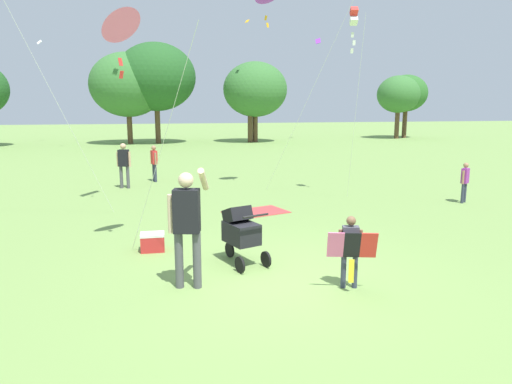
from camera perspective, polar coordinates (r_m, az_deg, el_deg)
The scene contains 12 objects.
ground_plane at distance 7.62m, azimuth 2.44°, elevation -10.54°, with size 120.00×120.00×0.00m, color #75994C.
treeline_distant at distance 33.72m, azimuth -12.26°, elevation 12.52°, with size 39.52×5.78×6.88m.
child_with_butterfly_kite at distance 7.16m, azimuth 11.47°, elevation -6.49°, with size 0.74×0.44×1.12m.
person_adult_flyer at distance 7.02m, azimuth -8.43°, elevation -3.32°, with size 0.65×0.54×1.86m.
stroller at distance 8.12m, azimuth -1.88°, elevation -4.65°, with size 0.77×1.11×1.03m.
kite_adult_black at distance 9.04m, azimuth -16.15°, elevation 18.87°, with size 1.69×2.45×4.43m.
kite_green_novelty at distance 14.23m, azimuth 11.87°, elevation 19.96°, with size 0.36×1.48×5.43m.
person_red_shirt at distance 14.35m, azimuth 24.17°, elevation 1.44°, with size 0.31×0.27×1.14m.
person_sitting_far at distance 15.94m, azimuth -15.85°, elevation 3.56°, with size 0.46×0.29×1.49m.
person_couple_left at distance 17.07m, azimuth -12.34°, elevation 3.79°, with size 0.25×0.40×1.30m.
picnic_blanket at distance 12.04m, azimuth -0.00°, elevation -2.47°, with size 1.56×0.98×0.02m, color #CC3D3D.
cooler_box at distance 9.13m, azimuth -12.52°, elevation -5.98°, with size 0.45×0.33×0.35m.
Camera 1 is at (-1.69, -6.89, 2.77)m, focal length 32.73 mm.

